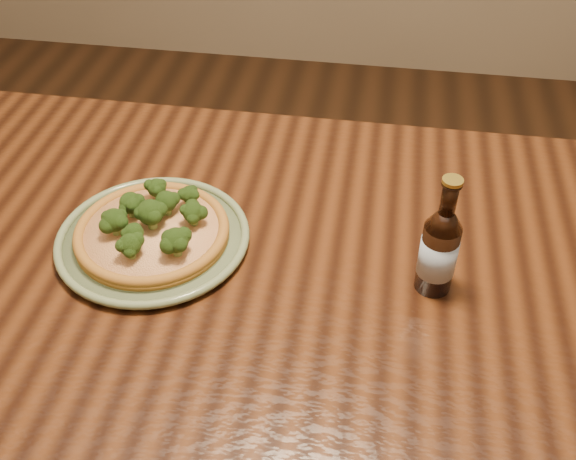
# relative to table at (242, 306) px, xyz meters

# --- Properties ---
(table) EXTENTS (1.60, 0.90, 0.75)m
(table) POSITION_rel_table_xyz_m (0.00, 0.00, 0.00)
(table) COLOR #43210E
(table) RESTS_ON ground
(plate) EXTENTS (0.31, 0.31, 0.02)m
(plate) POSITION_rel_table_xyz_m (-0.15, 0.03, 0.10)
(plate) COLOR #707F57
(plate) RESTS_ON table
(pizza) EXTENTS (0.25, 0.25, 0.07)m
(pizza) POSITION_rel_table_xyz_m (-0.15, 0.03, 0.12)
(pizza) COLOR #A86D26
(pizza) RESTS_ON plate
(beer_bottle) EXTENTS (0.06, 0.06, 0.20)m
(beer_bottle) POSITION_rel_table_xyz_m (0.30, 0.00, 0.17)
(beer_bottle) COLOR black
(beer_bottle) RESTS_ON table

